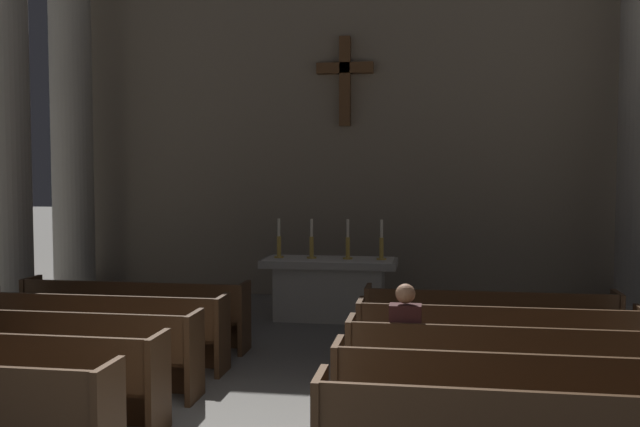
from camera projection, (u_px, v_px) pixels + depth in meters
name	position (u px, v px, depth m)	size (l,w,h in m)	color
pew_left_row_2	(3.00, 378.00, 6.72)	(3.16, 0.50, 0.95)	#422B19
pew_left_row_3	(58.00, 351.00, 7.72)	(3.16, 0.50, 0.95)	#422B19
pew_left_row_4	(101.00, 330.00, 8.72)	(3.16, 0.50, 0.95)	#422B19
pew_left_row_5	(135.00, 314.00, 9.71)	(3.16, 0.50, 0.95)	#422B19
pew_right_row_2	(518.00, 403.00, 5.98)	(3.16, 0.50, 0.95)	#422B19
pew_right_row_3	(506.00, 370.00, 6.98)	(3.16, 0.50, 0.95)	#422B19
pew_right_row_4	(497.00, 345.00, 7.98)	(3.16, 0.50, 0.95)	#422B19
pew_right_row_5	(489.00, 326.00, 8.98)	(3.16, 0.50, 0.95)	#422B19
column_left_third	(5.00, 130.00, 11.32)	(1.16, 1.16, 6.37)	#9E998E
column_left_fourth	(72.00, 137.00, 13.44)	(1.16, 1.16, 6.37)	#9E998E
altar	(330.00, 287.00, 11.60)	(2.20, 0.90, 1.01)	#A8A399
candlestick_outer_left	(279.00, 245.00, 11.69)	(0.16, 0.16, 0.65)	#B79338
candlestick_inner_left	(312.00, 246.00, 11.61)	(0.16, 0.16, 0.65)	#B79338
candlestick_inner_right	(348.00, 246.00, 11.52)	(0.16, 0.16, 0.65)	#B79338
candlestick_outer_right	(381.00, 247.00, 11.43)	(0.16, 0.16, 0.65)	#B79338
apse_with_cross	(346.00, 103.00, 13.66)	(11.51, 0.45, 7.54)	gray
lone_worshipper	(405.00, 344.00, 7.16)	(0.32, 0.43, 1.32)	#26262B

